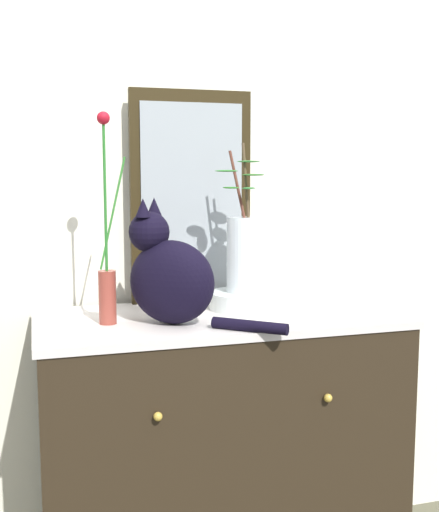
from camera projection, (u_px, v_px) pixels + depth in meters
name	position (u px, v px, depth m)	size (l,w,h in m)	color
wall_back	(193.00, 185.00, 2.19)	(4.40, 0.08, 2.60)	silver
sideboard	(220.00, 456.00, 1.99)	(1.10, 0.52, 0.91)	black
mirror_leaning	(191.00, 197.00, 2.10)	(0.41, 0.03, 0.70)	black
cat_sitting	(170.00, 274.00, 1.80)	(0.42, 0.38, 0.36)	black
vase_slim_green	(107.00, 273.00, 1.79)	(0.08, 0.05, 0.60)	brown
bowl_porcelain	(242.00, 300.00, 2.01)	(0.21, 0.21, 0.05)	white
vase_glass_clear	(242.00, 251.00, 1.99)	(0.16, 0.14, 0.47)	silver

